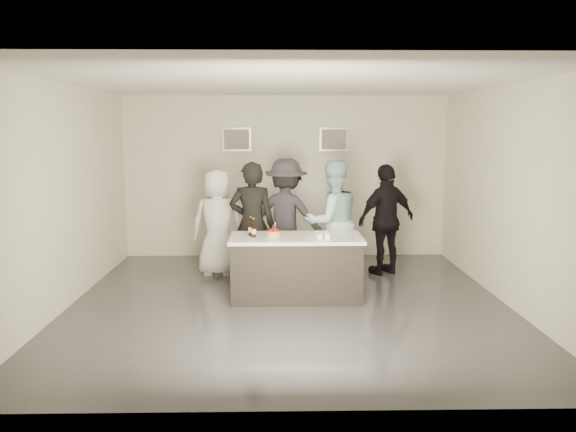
% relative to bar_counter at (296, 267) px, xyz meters
% --- Properties ---
extents(floor, '(6.00, 6.00, 0.00)m').
position_rel_bar_counter_xyz_m(floor, '(-0.11, -0.25, -0.45)').
color(floor, '#3D3D42').
rests_on(floor, ground).
extents(ceiling, '(6.00, 6.00, 0.00)m').
position_rel_bar_counter_xyz_m(ceiling, '(-0.11, -0.25, 2.55)').
color(ceiling, white).
extents(wall_back, '(6.00, 0.04, 3.00)m').
position_rel_bar_counter_xyz_m(wall_back, '(-0.11, 2.75, 1.05)').
color(wall_back, silver).
rests_on(wall_back, ground).
extents(wall_front, '(6.00, 0.04, 3.00)m').
position_rel_bar_counter_xyz_m(wall_front, '(-0.11, -3.25, 1.05)').
color(wall_front, silver).
rests_on(wall_front, ground).
extents(wall_left, '(0.04, 6.00, 3.00)m').
position_rel_bar_counter_xyz_m(wall_left, '(-3.11, -0.25, 1.05)').
color(wall_left, silver).
rests_on(wall_left, ground).
extents(wall_right, '(0.04, 6.00, 3.00)m').
position_rel_bar_counter_xyz_m(wall_right, '(2.89, -0.25, 1.05)').
color(wall_right, silver).
rests_on(wall_right, ground).
extents(picture_left, '(0.54, 0.04, 0.44)m').
position_rel_bar_counter_xyz_m(picture_left, '(-1.01, 2.72, 1.75)').
color(picture_left, '#B2B2B7').
rests_on(picture_left, wall_back).
extents(picture_right, '(0.54, 0.04, 0.44)m').
position_rel_bar_counter_xyz_m(picture_right, '(0.79, 2.72, 1.75)').
color(picture_right, '#B2B2B7').
rests_on(picture_right, wall_back).
extents(bar_counter, '(1.86, 0.86, 0.90)m').
position_rel_bar_counter_xyz_m(bar_counter, '(0.00, 0.00, 0.00)').
color(bar_counter, white).
rests_on(bar_counter, ground).
extents(cake, '(0.20, 0.20, 0.08)m').
position_rel_bar_counter_xyz_m(cake, '(-0.32, -0.06, 0.49)').
color(cake, orange).
rests_on(cake, bar_counter).
extents(beer_bottle_a, '(0.07, 0.07, 0.26)m').
position_rel_bar_counter_xyz_m(beer_bottle_a, '(-0.64, 0.07, 0.58)').
color(beer_bottle_a, black).
rests_on(beer_bottle_a, bar_counter).
extents(beer_bottle_b, '(0.07, 0.07, 0.26)m').
position_rel_bar_counter_xyz_m(beer_bottle_b, '(-0.59, -0.06, 0.58)').
color(beer_bottle_b, black).
rests_on(beer_bottle_b, bar_counter).
extents(tumbler_cluster, '(0.19, 0.30, 0.08)m').
position_rel_bar_counter_xyz_m(tumbler_cluster, '(0.37, -0.12, 0.49)').
color(tumbler_cluster, orange).
rests_on(tumbler_cluster, bar_counter).
extents(candles, '(0.24, 0.08, 0.01)m').
position_rel_bar_counter_xyz_m(candles, '(-0.29, -0.25, 0.45)').
color(candles, pink).
rests_on(candles, bar_counter).
extents(person_main_black, '(0.72, 0.49, 1.91)m').
position_rel_bar_counter_xyz_m(person_main_black, '(-0.65, 0.72, 0.51)').
color(person_main_black, black).
rests_on(person_main_black, ground).
extents(person_main_blue, '(1.12, 1.00, 1.92)m').
position_rel_bar_counter_xyz_m(person_main_blue, '(0.59, 0.85, 0.51)').
color(person_main_blue, '#A1CBD2').
rests_on(person_main_blue, ground).
extents(person_guest_left, '(0.88, 0.60, 1.75)m').
position_rel_bar_counter_xyz_m(person_guest_left, '(-1.24, 1.33, 0.43)').
color(person_guest_left, silver).
rests_on(person_guest_left, ground).
extents(person_guest_right, '(1.16, 0.88, 1.83)m').
position_rel_bar_counter_xyz_m(person_guest_right, '(1.54, 1.35, 0.47)').
color(person_guest_right, black).
rests_on(person_guest_right, ground).
extents(person_guest_back, '(1.39, 1.04, 1.91)m').
position_rel_bar_counter_xyz_m(person_guest_back, '(-0.12, 1.45, 0.51)').
color(person_guest_back, '#2E2D35').
rests_on(person_guest_back, ground).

